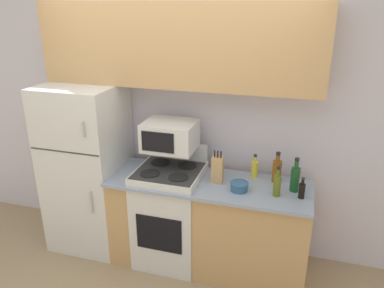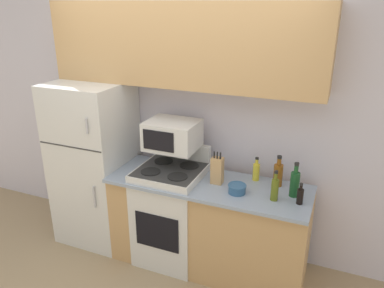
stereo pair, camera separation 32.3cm
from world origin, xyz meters
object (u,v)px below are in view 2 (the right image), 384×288
(bowl, at_px, (237,188))
(bottle_cooking_spray, at_px, (256,171))
(refrigerator, at_px, (95,163))
(bottle_wine_green, at_px, (295,183))
(bottle_whiskey, at_px, (278,174))
(stove, at_px, (171,212))
(microwave, at_px, (172,135))
(bottle_soy_sauce, at_px, (300,196))
(knife_block, at_px, (217,170))
(bottle_olive_oil, at_px, (275,189))

(bowl, bearing_deg, bottle_cooking_spray, 73.89)
(refrigerator, relative_size, bottle_wine_green, 5.59)
(bottle_cooking_spray, relative_size, bottle_whiskey, 0.79)
(stove, xyz_separation_m, bottle_wine_green, (1.11, 0.04, 0.51))
(bottle_cooking_spray, xyz_separation_m, bottle_whiskey, (0.20, -0.03, 0.02))
(refrigerator, xyz_separation_m, bowl, (1.55, -0.14, 0.09))
(bottle_cooking_spray, bearing_deg, microwave, -171.52)
(bottle_whiskey, bearing_deg, microwave, -175.18)
(microwave, distance_m, bottle_soy_sauce, 1.24)
(bottle_cooking_spray, bearing_deg, bottle_whiskey, -9.40)
(knife_block, bearing_deg, bottle_wine_green, 1.93)
(bowl, xyz_separation_m, bottle_olive_oil, (0.31, 0.00, 0.06))
(bottle_cooking_spray, bearing_deg, stove, -164.22)
(stove, relative_size, microwave, 2.40)
(refrigerator, height_order, bottle_olive_oil, refrigerator)
(knife_block, xyz_separation_m, bowl, (0.22, -0.11, -0.08))
(stove, bearing_deg, refrigerator, 176.60)
(bottle_cooking_spray, relative_size, bottle_soy_sauce, 1.22)
(bottle_soy_sauce, bearing_deg, bottle_wine_green, 119.48)
(stove, xyz_separation_m, microwave, (-0.02, 0.10, 0.76))
(knife_block, xyz_separation_m, bottle_wine_green, (0.66, 0.02, -0.00))
(bottle_wine_green, distance_m, bottle_olive_oil, 0.19)
(bowl, bearing_deg, refrigerator, 174.80)
(microwave, distance_m, bottle_cooking_spray, 0.83)
(knife_block, height_order, bottle_whiskey, knife_block)
(bowl, relative_size, bottle_whiskey, 0.56)
(bottle_wine_green, height_order, bottle_soy_sauce, bottle_wine_green)
(stove, xyz_separation_m, bottle_cooking_spray, (0.75, 0.21, 0.48))
(bottle_cooking_spray, distance_m, bottle_whiskey, 0.20)
(microwave, relative_size, bowl, 2.96)
(stove, xyz_separation_m, bottle_olive_oil, (0.97, -0.09, 0.50))
(stove, height_order, knife_block, knife_block)
(bottle_wine_green, height_order, bottle_whiskey, bottle_wine_green)
(bottle_whiskey, bearing_deg, bottle_olive_oil, -84.77)
(bottle_cooking_spray, bearing_deg, bottle_soy_sauce, -33.41)
(stove, distance_m, bottle_cooking_spray, 0.92)
(bottle_olive_oil, bearing_deg, knife_block, 168.30)
(stove, bearing_deg, bottle_cooking_spray, 15.78)
(bottle_wine_green, bearing_deg, bottle_olive_oil, -136.05)
(refrigerator, relative_size, stove, 1.50)
(bottle_olive_oil, bearing_deg, microwave, 169.47)
(microwave, distance_m, bottle_olive_oil, 1.04)
(bowl, relative_size, bottle_wine_green, 0.52)
(stove, bearing_deg, bottle_wine_green, 2.25)
(knife_block, distance_m, bottle_cooking_spray, 0.36)
(bottle_soy_sauce, bearing_deg, refrigerator, 176.67)
(refrigerator, relative_size, bottle_whiskey, 5.99)
(microwave, distance_m, bottle_wine_green, 1.16)
(refrigerator, bearing_deg, bottle_soy_sauce, -3.33)
(microwave, bearing_deg, refrigerator, -177.10)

